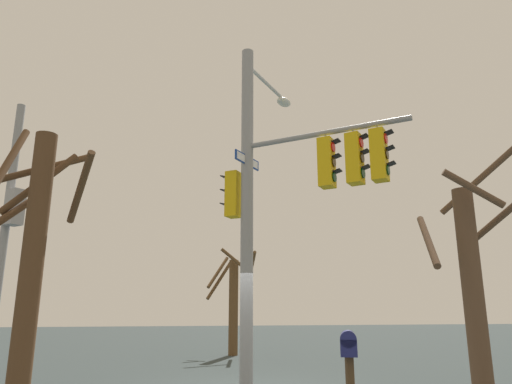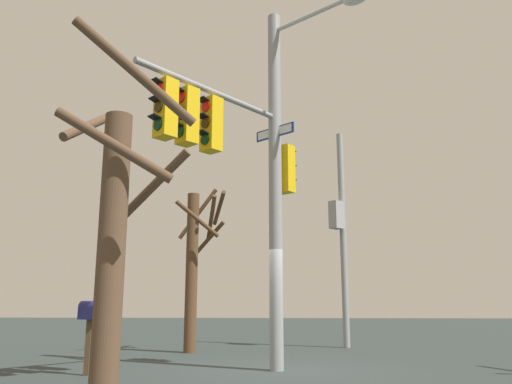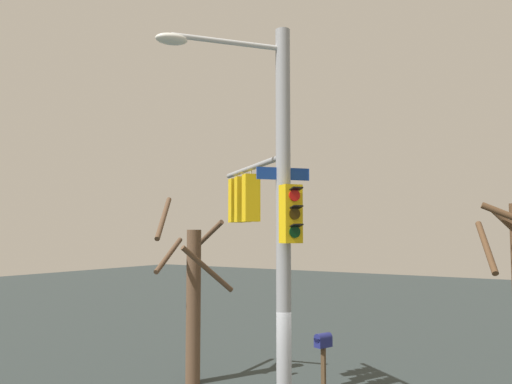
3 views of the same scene
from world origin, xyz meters
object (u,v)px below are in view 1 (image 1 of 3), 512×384
Objects in this scene: bare_tree_corner at (472,277)px; bare_tree_across_street at (32,254)px; bare_tree_behind_pole at (233,299)px; mailbox at (349,352)px.

bare_tree_across_street is at bearing -177.76° from bare_tree_corner.
bare_tree_corner reaches higher than bare_tree_across_street.
bare_tree_behind_pole is at bearing 107.84° from bare_tree_corner.
bare_tree_corner is (3.31, -10.28, 0.25)m from bare_tree_behind_pole.
bare_tree_across_street is at bearing -172.96° from mailbox.
bare_tree_corner is at bearing 45.58° from mailbox.
bare_tree_across_street reaches higher than bare_tree_behind_pole.
bare_tree_across_street is at bearing -113.90° from bare_tree_behind_pole.
bare_tree_behind_pole is 10.80m from bare_tree_corner.
bare_tree_behind_pole reaches higher than mailbox.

